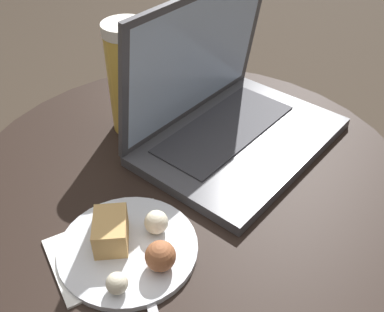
% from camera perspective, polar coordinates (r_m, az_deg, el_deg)
% --- Properties ---
extents(table, '(0.73, 0.73, 0.55)m').
position_cam_1_polar(table, '(0.82, -0.42, -9.35)').
color(table, '#515156').
rests_on(table, ground_plane).
extents(napkin, '(0.19, 0.15, 0.00)m').
position_cam_1_polar(napkin, '(0.63, -9.70, -11.40)').
color(napkin, white).
rests_on(napkin, table).
extents(laptop, '(0.37, 0.28, 0.26)m').
position_cam_1_polar(laptop, '(0.78, 4.35, 5.47)').
color(laptop, '#47474C').
rests_on(laptop, table).
extents(beer_glass, '(0.08, 0.08, 0.20)m').
position_cam_1_polar(beer_glass, '(0.79, -7.95, 9.75)').
color(beer_glass, gold).
rests_on(beer_glass, table).
extents(snack_plate, '(0.19, 0.19, 0.05)m').
position_cam_1_polar(snack_plate, '(0.61, -7.91, -11.13)').
color(snack_plate, silver).
rests_on(snack_plate, table).
extents(fork, '(0.09, 0.16, 0.00)m').
position_cam_1_polar(fork, '(0.61, -6.58, -13.59)').
color(fork, '#B2B2B7').
rests_on(fork, table).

